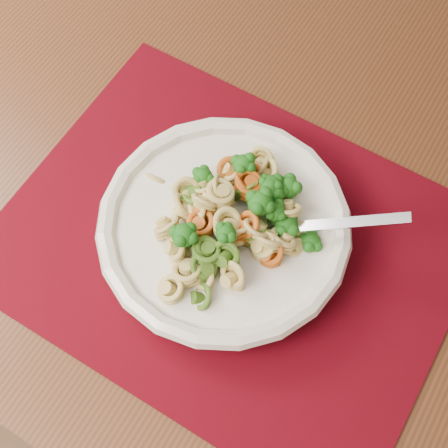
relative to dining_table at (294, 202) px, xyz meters
The scene contains 5 objects.
dining_table is the anchor object (origin of this frame).
placemat 0.18m from the dining_table, 98.16° to the right, with size 0.46×0.36×0.00m, color #53030D.
pasta_bowl 0.20m from the dining_table, 101.09° to the right, with size 0.26×0.26×0.05m.
pasta_broccoli_heap 0.21m from the dining_table, 101.09° to the right, with size 0.22×0.22×0.06m, color #D3C168, non-canonical shape.
fork 0.20m from the dining_table, 82.91° to the right, with size 0.19×0.02×0.01m, color silver, non-canonical shape.
Camera 1 is at (0.78, 0.27, 1.32)m, focal length 50.00 mm.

